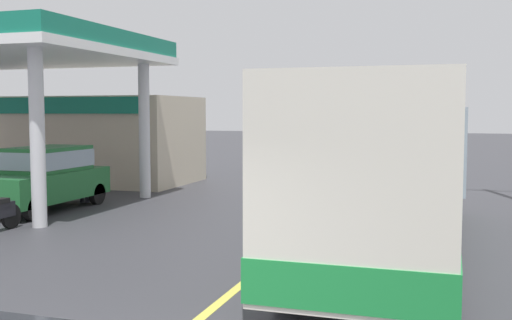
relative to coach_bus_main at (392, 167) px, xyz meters
The scene contains 8 objects.
ground 12.59m from the coach_bus_main, 99.66° to the left, with size 120.00×120.00×0.00m, color #38383D.
lane_divider_stripe 7.78m from the coach_bus_main, 106.01° to the left, with size 0.16×50.00×0.01m, color #D8CC4C.
coach_bus_main is the anchor object (origin of this frame).
gas_station_roadside 14.05m from the coach_bus_main, 150.11° to the left, with size 9.10×11.95×5.10m.
car_at_pump 10.20m from the coach_bus_main, 166.85° to the left, with size 1.70×4.20×1.82m.
minibus_opposing_lane 17.74m from the coach_bus_main, 104.01° to the left, with size 2.04×6.13×2.44m.
pedestrian_near_pump 10.53m from the coach_bus_main, 157.95° to the left, with size 0.55×0.22×1.66m.
pedestrian_by_shop 11.44m from the coach_bus_main, 164.70° to the left, with size 0.55×0.22×1.66m.
Camera 1 is at (3.22, -4.64, 2.82)m, focal length 42.85 mm.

